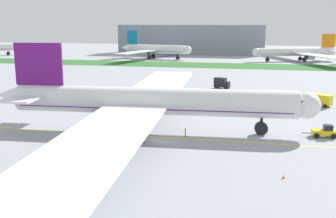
{
  "coord_description": "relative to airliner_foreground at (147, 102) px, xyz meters",
  "views": [
    {
      "loc": [
        15.7,
        -64.83,
        19.53
      ],
      "look_at": [
        -0.66,
        9.29,
        3.44
      ],
      "focal_mm": 43.83,
      "sensor_mm": 36.0,
      "label": 1
    }
  ],
  "objects": [
    {
      "name": "service_truck_baggage_loader",
      "position": [
        34.26,
        30.12,
        -3.85
      ],
      "size": [
        5.73,
        4.49,
        2.85
      ],
      "color": "yellow",
      "rests_on": "ground"
    },
    {
      "name": "terminal_building",
      "position": [
        -22.54,
        188.35,
        3.62
      ],
      "size": [
        90.54,
        20.0,
        18.0
      ],
      "primitive_type": "cube",
      "color": "gray",
      "rests_on": "ground"
    },
    {
      "name": "parked_airliner_far_right",
      "position": [
        39.14,
        149.72,
        -0.72
      ],
      "size": [
        45.78,
        75.88,
        13.71
      ],
      "color": "white",
      "rests_on": "ground"
    },
    {
      "name": "service_truck_fuel_bowser",
      "position": [
        8.93,
        52.0,
        -3.7
      ],
      "size": [
        5.0,
        3.45,
        3.21
      ],
      "color": "black",
      "rests_on": "ground"
    },
    {
      "name": "apron_taxi_line",
      "position": [
        3.79,
        -3.99,
        -5.38
      ],
      "size": [
        280.0,
        0.36,
        0.01
      ],
      "primitive_type": "cube",
      "color": "yellow",
      "rests_on": "ground"
    },
    {
      "name": "traffic_cone_near_nose",
      "position": [
        23.27,
        -19.25,
        -5.1
      ],
      "size": [
        0.36,
        0.36,
        0.58
      ],
      "color": "#F2590C",
      "rests_on": "ground"
    },
    {
      "name": "pushback_tug",
      "position": [
        31.26,
        2.2,
        -4.39
      ],
      "size": [
        5.86,
        2.51,
        2.19
      ],
      "color": "yellow",
      "rests_on": "ground"
    },
    {
      "name": "parked_airliner_far_centre",
      "position": [
        -36.27,
        148.27,
        -0.28
      ],
      "size": [
        42.45,
        67.52,
        15.04
      ],
      "color": "white",
      "rests_on": "ground"
    },
    {
      "name": "grass_median_strip",
      "position": [
        3.79,
        118.84,
        -5.33
      ],
      "size": [
        320.0,
        24.0,
        0.1
      ],
      "primitive_type": "cube",
      "color": "#2D6628",
      "rests_on": "ground"
    },
    {
      "name": "ground_plane",
      "position": [
        3.79,
        -5.81,
        -5.38
      ],
      "size": [
        600.0,
        600.0,
        0.0
      ],
      "primitive_type": "plane",
      "color": "#9399A0",
      "rests_on": "ground"
    },
    {
      "name": "airliner_foreground",
      "position": [
        0.0,
        0.0,
        0.0
      ],
      "size": [
        59.87,
        97.74,
        15.84
      ],
      "color": "white",
      "rests_on": "ground"
    },
    {
      "name": "ground_crew_wingwalker_port",
      "position": [
        7.6,
        -2.8,
        -4.43
      ],
      "size": [
        0.33,
        0.53,
        1.56
      ],
      "color": "black",
      "rests_on": "ground"
    }
  ]
}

